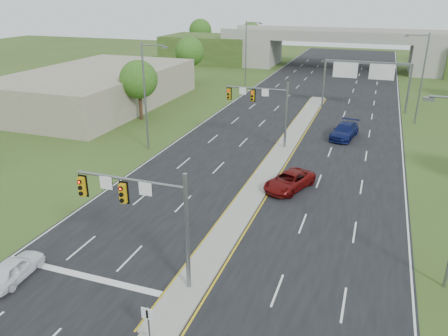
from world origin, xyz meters
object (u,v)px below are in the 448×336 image
signal_mast_near (147,208)px  keep_right_sign (148,320)px  overpass (340,52)px  signal_mast_far (265,103)px  car_far_b (344,131)px  car_far_a (289,181)px  car_white (14,268)px  sign_gantry (365,72)px

signal_mast_near → keep_right_sign: 5.94m
keep_right_sign → overpass: (0.00, 84.53, 2.04)m
signal_mast_far → car_far_b: signal_mast_far is taller
keep_right_sign → car_far_b: 35.81m
signal_mast_far → keep_right_sign: size_ratio=3.18×
car_far_a → car_white: bearing=-103.9°
sign_gantry → car_far_b: size_ratio=2.05×
overpass → signal_mast_near: bearing=-91.6°
car_far_a → car_far_b: size_ratio=0.93×
signal_mast_near → car_far_a: (4.81, 15.11, -3.98)m
signal_mast_near → sign_gantry: signal_mast_near is taller
signal_mast_near → keep_right_sign: bearing=-63.1°
signal_mast_near → keep_right_sign: size_ratio=3.18×
keep_right_sign → car_far_a: bearing=82.6°
signal_mast_far → car_far_a: 11.69m
keep_right_sign → overpass: size_ratio=0.03×
sign_gantry → overpass: size_ratio=0.14×
sign_gantry → car_white: (-16.54, -47.44, -4.54)m
sign_gantry → overpass: 35.75m
overpass → car_far_a: bearing=-87.8°
keep_right_sign → car_far_a: (2.55, 19.57, -0.77)m
car_white → car_far_a: bearing=-129.3°
overpass → car_far_a: overpass is taller
signal_mast_far → signal_mast_near: bearing=-90.0°
car_far_a → car_far_b: car_far_b is taller
signal_mast_near → signal_mast_far: size_ratio=1.00×
car_far_b → keep_right_sign: bearing=-89.6°
overpass → car_white: size_ratio=20.10×
signal_mast_far → sign_gantry: bearing=65.9°
keep_right_sign → signal_mast_far: bearing=94.4°
signal_mast_near → keep_right_sign: (2.26, -4.45, -3.21)m
keep_right_sign → car_white: bearing=168.5°
signal_mast_near → car_white: 8.93m
signal_mast_near → sign_gantry: (8.95, 44.99, 0.51)m
signal_mast_near → overpass: overpass is taller
signal_mast_near → car_far_b: 32.13m
overpass → car_white: 83.15m
sign_gantry → car_white: 50.44m
signal_mast_far → keep_right_sign: 29.71m
signal_mast_near → overpass: size_ratio=0.09×
overpass → car_far_a: size_ratio=15.28×
overpass → car_far_b: (5.61, -49.17, -2.72)m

